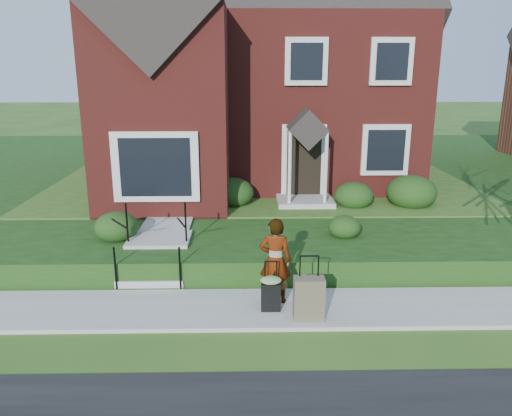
{
  "coord_description": "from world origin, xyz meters",
  "views": [
    {
      "loc": [
        -0.49,
        -8.55,
        4.42
      ],
      "look_at": [
        -0.29,
        2.0,
        1.46
      ],
      "focal_mm": 35.0,
      "sensor_mm": 36.0,
      "label": 1
    }
  ],
  "objects_px": {
    "front_steps": "(156,253)",
    "suitcase_black": "(271,292)",
    "suitcase_olive": "(309,298)",
    "woman": "(275,260)"
  },
  "relations": [
    {
      "from": "front_steps",
      "to": "suitcase_black",
      "type": "xyz_separation_m",
      "value": [
        2.44,
        -1.97,
        -0.02
      ]
    },
    {
      "from": "front_steps",
      "to": "suitcase_black",
      "type": "relative_size",
      "value": 2.11
    },
    {
      "from": "suitcase_olive",
      "to": "suitcase_black",
      "type": "bearing_deg",
      "value": 152.83
    },
    {
      "from": "suitcase_black",
      "to": "front_steps",
      "type": "bearing_deg",
      "value": 141.72
    },
    {
      "from": "woman",
      "to": "suitcase_black",
      "type": "bearing_deg",
      "value": 82.98
    },
    {
      "from": "woman",
      "to": "suitcase_black",
      "type": "distance_m",
      "value": 0.6
    },
    {
      "from": "woman",
      "to": "front_steps",
      "type": "bearing_deg",
      "value": -24.24
    },
    {
      "from": "suitcase_black",
      "to": "suitcase_olive",
      "type": "xyz_separation_m",
      "value": [
        0.66,
        -0.34,
        0.02
      ]
    },
    {
      "from": "suitcase_black",
      "to": "suitcase_olive",
      "type": "distance_m",
      "value": 0.74
    },
    {
      "from": "front_steps",
      "to": "suitcase_olive",
      "type": "xyz_separation_m",
      "value": [
        3.11,
        -2.31,
        -0.0
      ]
    }
  ]
}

